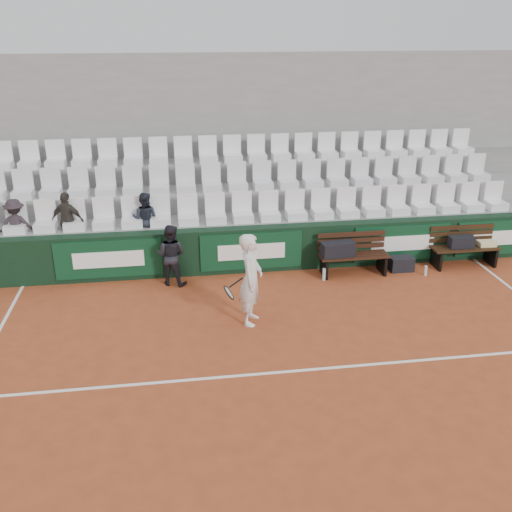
# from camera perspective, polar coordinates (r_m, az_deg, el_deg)

# --- Properties ---
(ground) EXTENTS (80.00, 80.00, 0.00)m
(ground) POSITION_cam_1_polar(r_m,az_deg,el_deg) (9.19, 4.19, -11.39)
(ground) COLOR #A24624
(ground) RESTS_ON ground
(court_baseline) EXTENTS (18.00, 0.06, 0.01)m
(court_baseline) POSITION_cam_1_polar(r_m,az_deg,el_deg) (9.19, 4.19, -11.37)
(court_baseline) COLOR white
(court_baseline) RESTS_ON ground
(back_barrier) EXTENTS (18.00, 0.34, 1.00)m
(back_barrier) POSITION_cam_1_polar(r_m,az_deg,el_deg) (12.45, 0.65, 0.75)
(back_barrier) COLOR black
(back_barrier) RESTS_ON ground
(grandstand_tier_front) EXTENTS (18.00, 0.95, 1.00)m
(grandstand_tier_front) POSITION_cam_1_polar(r_m,az_deg,el_deg) (13.03, -0.08, 1.75)
(grandstand_tier_front) COLOR gray
(grandstand_tier_front) RESTS_ON ground
(grandstand_tier_mid) EXTENTS (18.00, 0.95, 1.45)m
(grandstand_tier_mid) POSITION_cam_1_polar(r_m,az_deg,el_deg) (13.84, -0.65, 4.00)
(grandstand_tier_mid) COLOR gray
(grandstand_tier_mid) RESTS_ON ground
(grandstand_tier_back) EXTENTS (18.00, 0.95, 1.90)m
(grandstand_tier_back) POSITION_cam_1_polar(r_m,az_deg,el_deg) (14.67, -1.16, 6.00)
(grandstand_tier_back) COLOR gray
(grandstand_tier_back) RESTS_ON ground
(grandstand_rear_wall) EXTENTS (18.00, 0.30, 4.40)m
(grandstand_rear_wall) POSITION_cam_1_polar(r_m,az_deg,el_deg) (14.97, -1.51, 11.26)
(grandstand_rear_wall) COLOR gray
(grandstand_rear_wall) RESTS_ON ground
(seat_row_front) EXTENTS (11.90, 0.44, 0.63)m
(seat_row_front) POSITION_cam_1_polar(r_m,az_deg,el_deg) (12.60, 0.03, 4.94)
(seat_row_front) COLOR white
(seat_row_front) RESTS_ON grandstand_tier_front
(seat_row_mid) EXTENTS (11.90, 0.44, 0.63)m
(seat_row_mid) POSITION_cam_1_polar(r_m,az_deg,el_deg) (13.38, -0.57, 7.99)
(seat_row_mid) COLOR silver
(seat_row_mid) RESTS_ON grandstand_tier_mid
(seat_row_back) EXTENTS (11.90, 0.44, 0.63)m
(seat_row_back) POSITION_cam_1_polar(r_m,az_deg,el_deg) (14.19, -1.11, 10.70)
(seat_row_back) COLOR white
(seat_row_back) RESTS_ON grandstand_tier_back
(bench_left) EXTENTS (1.50, 0.56, 0.45)m
(bench_left) POSITION_cam_1_polar(r_m,az_deg,el_deg) (12.53, 9.69, -0.82)
(bench_left) COLOR #361A10
(bench_left) RESTS_ON ground
(bench_right) EXTENTS (1.50, 0.56, 0.45)m
(bench_right) POSITION_cam_1_polar(r_m,az_deg,el_deg) (13.59, 20.05, -0.02)
(bench_right) COLOR #311C0E
(bench_right) RESTS_ON ground
(sports_bag_left) EXTENTS (0.75, 0.39, 0.31)m
(sports_bag_left) POSITION_cam_1_polar(r_m,az_deg,el_deg) (12.27, 8.18, 0.69)
(sports_bag_left) COLOR black
(sports_bag_left) RESTS_ON bench_left
(sports_bag_right) EXTENTS (0.55, 0.26, 0.25)m
(sports_bag_right) POSITION_cam_1_polar(r_m,az_deg,el_deg) (13.42, 19.83, 1.34)
(sports_bag_right) COLOR black
(sports_bag_right) RESTS_ON bench_right
(towel) EXTENTS (0.38, 0.28, 0.10)m
(towel) POSITION_cam_1_polar(r_m,az_deg,el_deg) (13.75, 22.04, 1.18)
(towel) COLOR beige
(towel) RESTS_ON bench_right
(sports_bag_ground) EXTENTS (0.51, 0.32, 0.31)m
(sports_bag_ground) POSITION_cam_1_polar(r_m,az_deg,el_deg) (12.95, 14.32, -0.75)
(sports_bag_ground) COLOR black
(sports_bag_ground) RESTS_ON ground
(water_bottle_near) EXTENTS (0.07, 0.07, 0.27)m
(water_bottle_near) POSITION_cam_1_polar(r_m,az_deg,el_deg) (12.18, 6.82, -1.82)
(water_bottle_near) COLOR silver
(water_bottle_near) RESTS_ON ground
(water_bottle_far) EXTENTS (0.06, 0.06, 0.22)m
(water_bottle_far) POSITION_cam_1_polar(r_m,az_deg,el_deg) (12.85, 16.60, -1.42)
(water_bottle_far) COLOR silver
(water_bottle_far) RESTS_ON ground
(tennis_player) EXTENTS (0.79, 0.72, 1.71)m
(tennis_player) POSITION_cam_1_polar(r_m,az_deg,el_deg) (10.14, -0.53, -2.35)
(tennis_player) COLOR silver
(tennis_player) RESTS_ON ground
(ball_kid) EXTENTS (0.77, 0.69, 1.30)m
(ball_kid) POSITION_cam_1_polar(r_m,az_deg,el_deg) (11.85, -8.52, 0.11)
(ball_kid) COLOR black
(ball_kid) RESTS_ON ground
(spectator_a) EXTENTS (0.74, 0.43, 1.15)m
(spectator_a) POSITION_cam_1_polar(r_m,az_deg,el_deg) (12.88, -23.12, 4.71)
(spectator_a) COLOR #282025
(spectator_a) RESTS_ON grandstand_tier_front
(spectator_b) EXTENTS (0.79, 0.53, 1.25)m
(spectator_b) POSITION_cam_1_polar(r_m,az_deg,el_deg) (12.64, -18.52, 5.28)
(spectator_b) COLOR #312C27
(spectator_b) RESTS_ON grandstand_tier_front
(spectator_c) EXTENTS (0.67, 0.59, 1.18)m
(spectator_c) POSITION_cam_1_polar(r_m,az_deg,el_deg) (12.46, -11.18, 5.63)
(spectator_c) COLOR #1D212C
(spectator_c) RESTS_ON grandstand_tier_front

